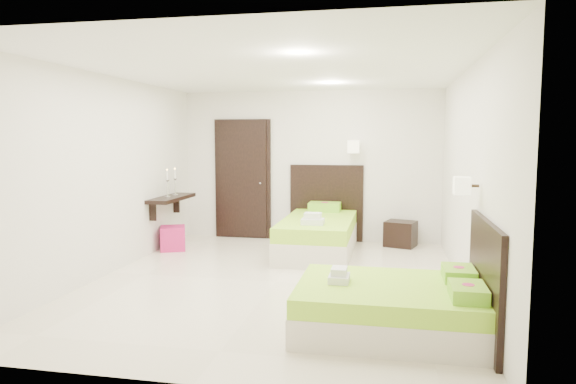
% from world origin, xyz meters
% --- Properties ---
extents(floor, '(5.50, 5.50, 0.00)m').
position_xyz_m(floor, '(0.00, 0.00, 0.00)').
color(floor, beige).
rests_on(floor, ground).
extents(bed_single, '(1.27, 2.12, 1.75)m').
position_xyz_m(bed_single, '(0.31, 1.77, 0.32)').
color(bed_single, beige).
rests_on(bed_single, ground).
extents(bed_double, '(1.71, 1.45, 1.41)m').
position_xyz_m(bed_double, '(1.47, -1.41, 0.26)').
color(bed_double, beige).
rests_on(bed_double, ground).
extents(nightstand, '(0.58, 0.54, 0.42)m').
position_xyz_m(nightstand, '(1.57, 2.47, 0.21)').
color(nightstand, black).
rests_on(nightstand, ground).
extents(ottoman, '(0.50, 0.50, 0.38)m').
position_xyz_m(ottoman, '(-2.01, 1.47, 0.19)').
color(ottoman, '#A91653').
rests_on(ottoman, ground).
extents(door, '(1.02, 0.15, 2.14)m').
position_xyz_m(door, '(-1.20, 2.70, 1.05)').
color(door, black).
rests_on(door, ground).
extents(console_shelf, '(0.35, 1.20, 0.78)m').
position_xyz_m(console_shelf, '(-2.08, 1.60, 0.82)').
color(console_shelf, black).
rests_on(console_shelf, ground).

